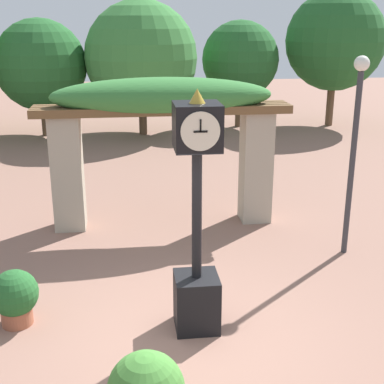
# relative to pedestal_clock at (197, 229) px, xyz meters

# --- Properties ---
(ground_plane) EXTENTS (60.00, 60.00, 0.00)m
(ground_plane) POSITION_rel_pedestal_clock_xyz_m (-0.15, -0.29, -1.43)
(ground_plane) COLOR #8E6656
(pedestal_clock) EXTENTS (0.58, 0.61, 3.22)m
(pedestal_clock) POSITION_rel_pedestal_clock_xyz_m (0.00, 0.00, 0.00)
(pedestal_clock) COLOR black
(pedestal_clock) RESTS_ON ground
(pergola) EXTENTS (4.94, 1.19, 2.95)m
(pergola) POSITION_rel_pedestal_clock_xyz_m (-0.15, 3.90, 0.73)
(pergola) COLOR #A89E89
(pergola) RESTS_ON ground
(potted_plant_near_right) EXTENTS (0.65, 0.65, 0.79)m
(potted_plant_near_right) POSITION_rel_pedestal_clock_xyz_m (-2.44, 0.37, -1.01)
(potted_plant_near_right) COLOR #9E563D
(potted_plant_near_right) RESTS_ON ground
(lamp_post) EXTENTS (0.25, 0.25, 3.44)m
(lamp_post) POSITION_rel_pedestal_clock_xyz_m (2.95, 2.09, 0.74)
(lamp_post) COLOR #333338
(lamp_post) RESTS_ON ground
(tree_line) EXTENTS (18.19, 4.57, 5.37)m
(tree_line) POSITION_rel_pedestal_clock_xyz_m (-1.16, 13.13, 1.48)
(tree_line) COLOR brown
(tree_line) RESTS_ON ground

